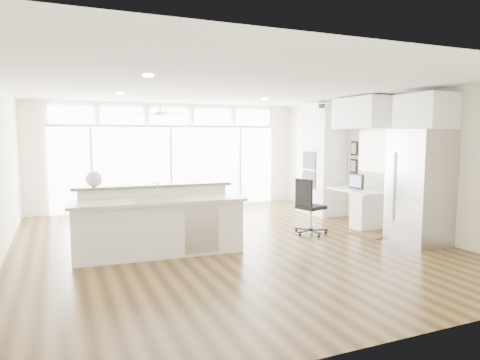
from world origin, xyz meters
name	(u,v)px	position (x,y,z in m)	size (l,w,h in m)	color
floor	(226,243)	(0.00, 0.00, -0.01)	(7.00, 8.00, 0.02)	#3B2812
ceiling	(225,88)	(0.00, 0.00, 2.70)	(7.00, 8.00, 0.02)	silver
wall_back	(170,156)	(0.00, 4.00, 1.35)	(7.00, 0.04, 2.70)	white
wall_front	(388,198)	(0.00, -4.00, 1.35)	(7.00, 0.04, 2.70)	white
wall_right	(384,162)	(3.50, 0.00, 1.35)	(0.04, 8.00, 2.70)	white
glass_wall	(171,168)	(0.00, 3.94, 1.05)	(5.80, 0.06, 2.08)	white
transom_row	(170,116)	(0.00, 3.94, 2.38)	(5.90, 0.06, 0.40)	white
desk_window	(373,152)	(3.46, 0.30, 1.55)	(0.04, 0.85, 0.85)	white
ceiling_fan	(160,109)	(-0.50, 2.80, 2.48)	(1.16, 1.16, 0.32)	silver
recessed_lights	(221,90)	(0.00, 0.20, 2.68)	(3.40, 3.00, 0.02)	white
oven_cabinet	(321,162)	(3.17, 1.80, 1.25)	(0.64, 1.20, 2.50)	white
desk_nook	(359,207)	(3.13, 0.30, 0.38)	(0.72, 1.30, 0.76)	white
upper_cabinets	(363,113)	(3.17, 0.30, 2.35)	(0.64, 1.30, 0.64)	white
refrigerator	(420,187)	(3.11, -1.35, 1.00)	(0.76, 0.90, 2.00)	#AEAEB2
fridge_cabinet	(426,112)	(3.17, -1.35, 2.30)	(0.64, 0.90, 0.60)	white
framed_photos	(354,157)	(3.46, 0.92, 1.40)	(0.06, 0.22, 0.80)	black
kitchen_island	(159,221)	(-1.24, -0.27, 0.54)	(2.72, 1.03, 1.08)	white
rug	(376,233)	(2.95, -0.47, 0.01)	(0.90, 0.65, 0.01)	#3A2512
office_chair	(311,207)	(1.76, 0.00, 0.53)	(0.55, 0.51, 1.07)	black
fishbowl	(94,179)	(-2.16, 0.18, 1.21)	(0.25, 0.25, 0.25)	white
monitor	(356,181)	(3.05, 0.30, 0.94)	(0.07, 0.42, 0.35)	black
keyboard	(349,190)	(2.88, 0.30, 0.77)	(0.13, 0.36, 0.02)	silver
potted_plant	(322,104)	(3.17, 1.80, 2.62)	(0.28, 0.32, 0.25)	#355B27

